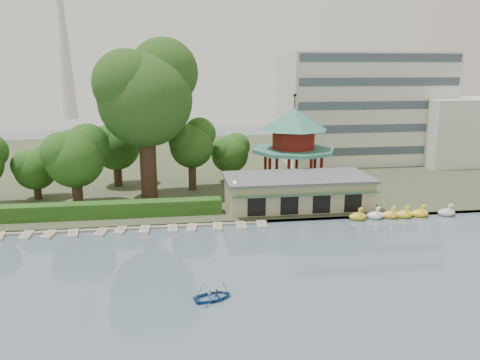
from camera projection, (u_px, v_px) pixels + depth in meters
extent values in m
plane|color=slate|center=(247.00, 292.00, 38.09)|extent=(220.00, 220.00, 0.00)
cube|color=#424930|center=(204.00, 163.00, 88.08)|extent=(220.00, 70.00, 0.40)
cube|color=gray|center=(224.00, 222.00, 54.70)|extent=(220.00, 0.60, 0.30)
cube|color=gray|center=(119.00, 228.00, 52.96)|extent=(34.00, 1.60, 0.24)
cube|color=tan|center=(297.00, 192.00, 60.12)|extent=(18.00, 8.00, 3.60)
cube|color=#595B5E|center=(298.00, 177.00, 59.66)|extent=(18.60, 8.60, 0.30)
cube|color=#194C2D|center=(307.00, 195.00, 55.80)|extent=(18.00, 1.59, 0.45)
cylinder|color=tan|center=(293.00, 182.00, 70.30)|extent=(10.40, 10.40, 1.20)
cylinder|color=#347967|center=(293.00, 150.00, 69.16)|extent=(12.40, 12.40, 0.50)
cylinder|color=maroon|center=(294.00, 139.00, 68.78)|extent=(6.40, 6.40, 2.80)
cone|color=#347967|center=(294.00, 119.00, 68.08)|extent=(10.00, 10.00, 3.20)
cylinder|color=black|center=(295.00, 101.00, 67.49)|extent=(0.16, 0.16, 1.80)
cube|color=silver|center=(363.00, 108.00, 87.90)|extent=(30.00, 14.00, 20.00)
cube|color=silver|center=(458.00, 132.00, 85.27)|extent=(14.00, 10.00, 12.00)
cone|color=silver|center=(63.00, 31.00, 160.00)|extent=(6.00, 6.00, 60.00)
cube|color=#275419|center=(95.00, 210.00, 55.44)|extent=(30.00, 2.00, 1.80)
cylinder|color=black|center=(235.00, 199.00, 56.02)|extent=(0.12, 0.12, 4.00)
sphere|color=beige|center=(235.00, 182.00, 55.52)|extent=(0.36, 0.36, 0.36)
cylinder|color=#3A281C|center=(148.00, 160.00, 62.44)|extent=(2.20, 2.20, 10.72)
sphere|color=#274C19|center=(145.00, 100.00, 60.58)|extent=(12.25, 12.25, 12.25)
sphere|color=#274C19|center=(164.00, 73.00, 61.88)|extent=(9.19, 9.19, 9.19)
sphere|color=#274C19|center=(126.00, 83.00, 58.61)|extent=(8.57, 8.57, 8.57)
cylinder|color=#3A281C|center=(77.00, 187.00, 59.95)|extent=(1.32, 1.32, 4.95)
sphere|color=#275419|center=(75.00, 159.00, 59.10)|extent=(7.35, 7.35, 7.35)
sphere|color=#275419|center=(87.00, 145.00, 59.99)|extent=(5.51, 5.51, 5.51)
sphere|color=#275419|center=(62.00, 152.00, 57.98)|extent=(5.15, 5.15, 5.15)
cylinder|color=#3A281C|center=(37.00, 187.00, 63.17)|extent=(1.00, 1.00, 3.32)
sphere|color=#275419|center=(35.00, 169.00, 62.59)|extent=(5.53, 5.53, 5.53)
sphere|color=#275419|center=(45.00, 160.00, 63.29)|extent=(4.15, 4.15, 4.15)
sphere|color=#275419|center=(26.00, 165.00, 61.77)|extent=(3.87, 3.87, 3.87)
cylinder|color=#3A281C|center=(192.00, 172.00, 67.77)|extent=(1.13, 1.13, 5.18)
sphere|color=#275419|center=(192.00, 146.00, 66.87)|extent=(6.26, 6.26, 6.26)
sphere|color=#275419|center=(200.00, 134.00, 67.56)|extent=(4.69, 4.69, 4.69)
sphere|color=#275419|center=(184.00, 140.00, 65.87)|extent=(4.38, 4.38, 4.38)
cylinder|color=#3A281C|center=(230.00, 171.00, 72.64)|extent=(1.03, 1.03, 3.48)
sphere|color=#275419|center=(230.00, 155.00, 72.04)|extent=(5.70, 5.70, 5.70)
sphere|color=#275419|center=(236.00, 146.00, 72.76)|extent=(4.28, 4.28, 4.28)
sphere|color=#275419|center=(224.00, 151.00, 71.19)|extent=(3.99, 3.99, 3.99)
cylinder|color=#3A281C|center=(118.00, 170.00, 70.15)|extent=(1.24, 1.24, 4.77)
sphere|color=#275419|center=(116.00, 147.00, 69.32)|extent=(6.88, 6.88, 6.88)
sphere|color=#275419|center=(126.00, 136.00, 70.15)|extent=(5.16, 5.16, 5.16)
sphere|color=#275419|center=(107.00, 141.00, 68.27)|extent=(4.82, 4.82, 4.82)
ellipsoid|color=gold|center=(358.00, 217.00, 56.10)|extent=(2.16, 1.44, 0.99)
cylinder|color=gold|center=(360.00, 214.00, 55.45)|extent=(0.26, 0.79, 1.29)
sphere|color=gold|center=(361.00, 209.00, 55.00)|extent=(0.44, 0.44, 0.44)
ellipsoid|color=white|center=(375.00, 215.00, 56.52)|extent=(2.16, 1.44, 0.99)
cylinder|color=white|center=(378.00, 213.00, 55.87)|extent=(0.26, 0.79, 1.29)
sphere|color=white|center=(379.00, 208.00, 55.43)|extent=(0.44, 0.44, 0.44)
ellipsoid|color=yellow|center=(390.00, 215.00, 56.76)|extent=(2.16, 1.44, 0.99)
cylinder|color=yellow|center=(393.00, 212.00, 56.10)|extent=(0.26, 0.79, 1.29)
sphere|color=yellow|center=(394.00, 207.00, 55.66)|extent=(0.44, 0.44, 0.44)
ellipsoid|color=yellow|center=(404.00, 215.00, 56.90)|extent=(2.16, 1.44, 0.99)
cylinder|color=yellow|center=(406.00, 212.00, 56.24)|extent=(0.26, 0.79, 1.29)
sphere|color=yellow|center=(408.00, 207.00, 55.80)|extent=(0.44, 0.44, 0.44)
ellipsoid|color=yellow|center=(420.00, 214.00, 57.29)|extent=(2.16, 1.44, 0.99)
cylinder|color=yellow|center=(422.00, 211.00, 56.63)|extent=(0.26, 0.79, 1.29)
sphere|color=yellow|center=(424.00, 206.00, 56.19)|extent=(0.44, 0.44, 0.44)
ellipsoid|color=silver|center=(446.00, 213.00, 57.63)|extent=(2.16, 1.44, 0.99)
cylinder|color=silver|center=(449.00, 210.00, 56.97)|extent=(0.26, 0.79, 1.29)
sphere|color=silver|center=(451.00, 205.00, 56.53)|extent=(0.44, 0.44, 0.44)
cube|color=silver|center=(26.00, 236.00, 50.26)|extent=(1.05, 2.32, 0.36)
cube|color=silver|center=(49.00, 235.00, 50.46)|extent=(1.28, 2.41, 0.36)
cube|color=silver|center=(73.00, 234.00, 50.81)|extent=(1.25, 2.40, 0.36)
cube|color=silver|center=(101.00, 233.00, 51.19)|extent=(1.33, 2.42, 0.36)
cube|color=silver|center=(121.00, 230.00, 51.83)|extent=(1.26, 2.40, 0.36)
cube|color=silver|center=(145.00, 230.00, 51.95)|extent=(1.13, 2.35, 0.36)
cube|color=silver|center=(172.00, 229.00, 52.32)|extent=(1.11, 2.35, 0.36)
cube|color=silver|center=(192.00, 228.00, 52.60)|extent=(1.28, 2.41, 0.36)
cube|color=silver|center=(218.00, 227.00, 53.03)|extent=(1.16, 2.37, 0.36)
cube|color=silver|center=(241.00, 226.00, 53.42)|extent=(1.03, 2.31, 0.36)
cube|color=silver|center=(262.00, 225.00, 53.76)|extent=(1.06, 2.33, 0.36)
imported|color=#21599E|center=(213.00, 294.00, 36.73)|extent=(5.02, 4.14, 0.90)
imported|color=silver|center=(209.00, 292.00, 36.86)|extent=(0.36, 0.28, 0.86)
imported|color=#2C2E44|center=(217.00, 294.00, 36.56)|extent=(0.47, 0.41, 0.83)
cylinder|color=#3A281C|center=(198.00, 296.00, 36.58)|extent=(0.94, 0.29, 2.01)
cylinder|color=#3A281C|center=(228.00, 294.00, 36.92)|extent=(0.94, 0.29, 2.01)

